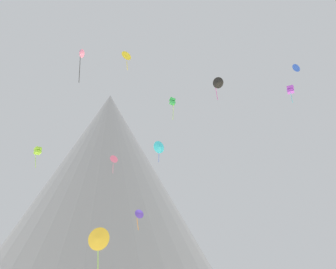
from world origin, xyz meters
TOP-DOWN VIEW (x-y plane):
  - rock_massif at (-9.92, 85.65)m, footprint 81.28×81.28m
  - kite_green_high at (5.43, 54.63)m, footprint 1.31×1.22m
  - kite_lime_mid at (-20.04, 54.52)m, footprint 1.58×1.60m
  - kite_indigo_low at (-0.75, 41.58)m, footprint 1.62×1.25m
  - kite_yellow_high at (-3.41, 36.22)m, footprint 1.81×1.51m
  - kite_black_high at (13.36, 47.59)m, footprint 2.22×1.87m
  - kite_violet_high at (27.78, 49.21)m, footprint 1.71×1.68m
  - kite_pink_high at (-10.12, 33.90)m, footprint 1.42×1.46m
  - kite_cyan_mid at (2.72, 51.45)m, footprint 2.17×1.53m
  - kite_gold_low at (-5.14, 21.50)m, footprint 2.48×1.38m
  - kite_blue_high at (26.01, 41.42)m, footprint 1.63×0.88m
  - kite_rainbow_mid at (-6.08, 59.54)m, footprint 1.88×1.48m

SIDE VIEW (x-z plane):
  - kite_gold_low at x=-5.14m, z-range 3.36..9.68m
  - kite_indigo_low at x=-0.75m, z-range 10.02..13.26m
  - rock_massif at x=-9.92m, z-range -1.97..47.59m
  - kite_rainbow_mid at x=-6.08m, z-range 22.72..26.44m
  - kite_lime_mid at x=-20.04m, z-range 22.74..26.76m
  - kite_cyan_mid at x=2.72m, z-range 23.09..27.10m
  - kite_pink_high at x=-10.12m, z-range 31.78..37.18m
  - kite_green_high at x=5.43m, z-range 33.21..37.80m
  - kite_yellow_high at x=-3.41m, z-range 33.96..37.25m
  - kite_violet_high at x=27.78m, z-range 34.73..38.14m
  - kite_black_high at x=13.36m, z-range 34.39..38.96m
  - kite_blue_high at x=26.01m, z-range 36.28..37.86m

